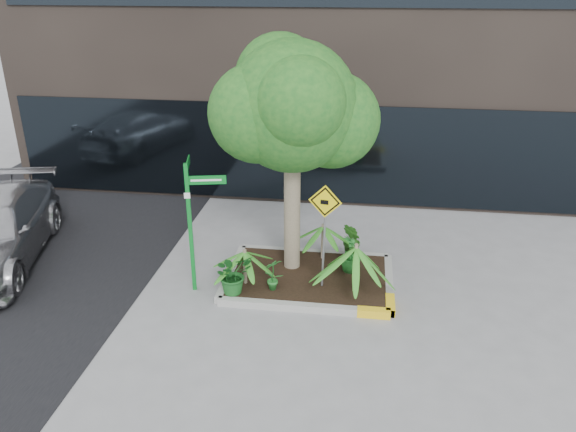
# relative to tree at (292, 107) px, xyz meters

# --- Properties ---
(ground) EXTENTS (80.00, 80.00, 0.00)m
(ground) POSITION_rel_tree_xyz_m (0.19, -0.66, -3.47)
(ground) COLOR gray
(ground) RESTS_ON ground
(planter) EXTENTS (3.35, 2.36, 0.15)m
(planter) POSITION_rel_tree_xyz_m (0.43, -0.39, -3.37)
(planter) COLOR #9E9E99
(planter) RESTS_ON ground
(tree) EXTENTS (3.17, 2.81, 4.75)m
(tree) POSITION_rel_tree_xyz_m (0.00, 0.00, 0.00)
(tree) COLOR gray
(tree) RESTS_ON ground
(palm_front) EXTENTS (1.11, 1.11, 1.24)m
(palm_front) POSITION_rel_tree_xyz_m (1.32, -0.85, -2.40)
(palm_front) COLOR gray
(palm_front) RESTS_ON ground
(palm_left) EXTENTS (0.82, 0.82, 0.91)m
(palm_left) POSITION_rel_tree_xyz_m (-0.80, -0.85, -2.65)
(palm_left) COLOR gray
(palm_left) RESTS_ON ground
(palm_back) EXTENTS (0.89, 0.89, 0.99)m
(palm_back) POSITION_rel_tree_xyz_m (0.60, 0.41, -2.59)
(palm_back) COLOR gray
(palm_back) RESTS_ON ground
(shrub_a) EXTENTS (0.99, 0.99, 0.78)m
(shrub_a) POSITION_rel_tree_xyz_m (-0.96, -1.21, -2.93)
(shrub_a) COLOR #18561E
(shrub_a) RESTS_ON planter
(shrub_b) EXTENTS (0.48, 0.48, 0.75)m
(shrub_b) POSITION_rel_tree_xyz_m (1.21, -0.07, -2.95)
(shrub_b) COLOR #1F6823
(shrub_b) RESTS_ON planter
(shrub_c) EXTENTS (0.49, 0.49, 0.67)m
(shrub_c) POSITION_rel_tree_xyz_m (-0.23, -1.00, -2.99)
(shrub_c) COLOR #247429
(shrub_c) RESTS_ON planter
(shrub_d) EXTENTS (0.58, 0.58, 0.82)m
(shrub_d) POSITION_rel_tree_xyz_m (1.22, 0.49, -2.91)
(shrub_d) COLOR #255B1A
(shrub_d) RESTS_ON planter
(street_sign_post) EXTENTS (0.87, 0.76, 2.60)m
(street_sign_post) POSITION_rel_tree_xyz_m (-1.77, -0.92, -1.86)
(street_sign_post) COLOR #0B7B24
(street_sign_post) RESTS_ON ground
(cattle_sign) EXTENTS (0.63, 0.19, 2.06)m
(cattle_sign) POSITION_rel_tree_xyz_m (0.70, -0.69, -1.93)
(cattle_sign) COLOR slate
(cattle_sign) RESTS_ON ground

